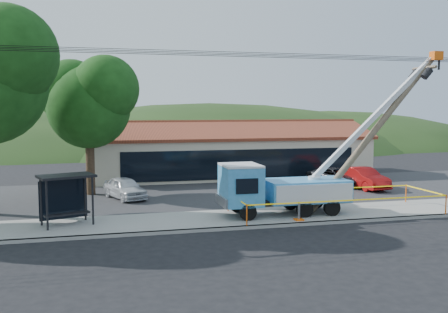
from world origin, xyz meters
The scene contains 16 objects.
ground centered at (0.00, 0.00, 0.00)m, with size 120.00×120.00×0.00m, color black.
curb centered at (0.00, 2.10, 0.07)m, with size 60.00×0.25×0.15m, color gray.
sidewalk centered at (0.00, 4.00, 0.07)m, with size 60.00×4.00×0.15m, color gray.
parking_lot centered at (0.00, 12.00, 0.05)m, with size 60.00×12.00×0.10m, color #28282B.
strip_mall centered at (4.00, 19.98, 1.88)m, with size 22.50×8.53×4.67m.
tree_lot centered at (-7.00, 13.00, 6.21)m, with size 6.30×5.60×8.94m.
hill_west centered at (-15.00, 55.00, 0.00)m, with size 78.40×56.00×28.00m, color #1B3112.
hill_center centered at (10.00, 55.00, 0.00)m, with size 89.60×64.00×32.00m, color #1B3112.
hill_east centered at (30.00, 55.00, 0.00)m, with size 72.80×52.00×26.00m, color #1B3112.
utility_truck centered at (2.78, 4.17, 1.62)m, with size 12.30×3.60×8.56m.
leaning_pole centered at (8.29, 4.19, 4.73)m, with size 7.40×1.98×8.54m.
bus_shelter centered at (-7.98, 4.48, 1.89)m, with size 2.84×2.25×2.39m.
caution_tape centered at (5.60, 3.82, 0.91)m, with size 10.83×3.55×1.03m.
car_silver centered at (-4.94, 10.93, 0.00)m, with size 1.56×3.89×1.32m, color silver.
car_red centered at (11.22, 10.93, 0.00)m, with size 1.54×4.41×1.45m, color #A31010.
car_dark centered at (10.08, 12.69, 0.00)m, with size 2.08×4.51×1.25m, color #222327.
Camera 1 is at (-6.34, -19.86, 5.64)m, focal length 40.00 mm.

